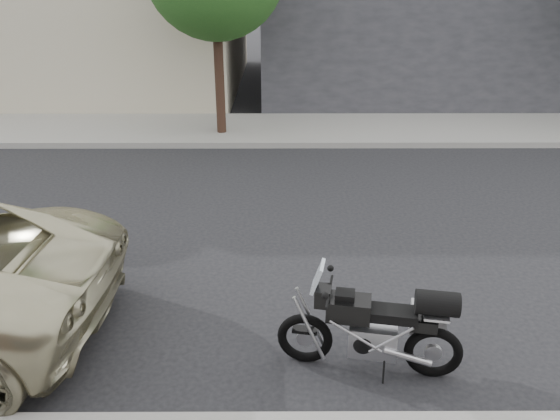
# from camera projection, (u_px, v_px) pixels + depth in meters

# --- Properties ---
(ground) EXTENTS (120.00, 120.00, 0.00)m
(ground) POSITION_uv_depth(u_px,v_px,m) (309.00, 239.00, 9.03)
(ground) COLOR black
(ground) RESTS_ON ground
(far_sidewalk) EXTENTS (44.00, 3.00, 0.15)m
(far_sidewalk) POSITION_uv_depth(u_px,v_px,m) (297.00, 129.00, 14.94)
(far_sidewalk) COLOR gray
(far_sidewalk) RESTS_ON ground
(motorcycle) EXTENTS (2.01, 0.71, 1.28)m
(motorcycle) POSITION_uv_depth(u_px,v_px,m) (382.00, 327.00, 5.90)
(motorcycle) COLOR black
(motorcycle) RESTS_ON ground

